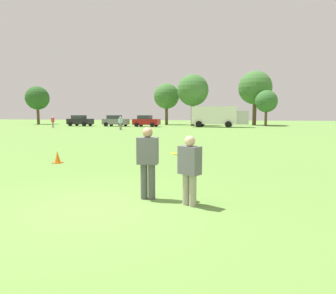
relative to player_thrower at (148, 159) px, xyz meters
name	(u,v)px	position (x,y,z in m)	size (l,w,h in m)	color
ground_plane	(97,209)	(-0.80, -0.96, -0.94)	(189.91, 189.91, 0.00)	#608C3D
player_thrower	(148,159)	(0.00, 0.00, 0.00)	(0.50, 0.32, 1.66)	#4C4C51
player_defender	(190,167)	(1.02, -0.27, -0.10)	(0.53, 0.45, 1.51)	gray
frisbee	(176,154)	(0.64, 0.08, 0.13)	(0.27, 0.27, 0.07)	yellow
traffic_cone	(57,157)	(-5.08, 4.10, -0.71)	(0.32, 0.32, 0.48)	#D8590C
parked_car_near_left	(80,121)	(-24.18, 39.36, -0.01)	(4.26, 2.34, 1.82)	black
parked_car_mid_left	(115,121)	(-17.95, 39.79, -0.01)	(4.26, 2.34, 1.82)	slate
parked_car_center	(146,121)	(-12.49, 39.28, -0.01)	(4.26, 2.34, 1.82)	maroon
box_truck	(219,116)	(-1.14, 40.39, 0.82)	(8.58, 3.22, 3.18)	white
bystander_sideline_watcher	(53,121)	(-24.82, 32.72, 0.01)	(0.53, 0.42, 1.67)	gray
bystander_far_jogger	(120,122)	(-12.63, 29.05, 0.02)	(0.45, 0.54, 1.70)	gray
tree_west_oak	(37,98)	(-37.24, 46.11, 4.23)	(4.62, 4.62, 7.51)	brown
tree_west_maple	(167,96)	(-11.64, 49.56, 4.45)	(4.82, 4.82, 7.84)	brown
tree_center_elm	(193,90)	(-6.04, 45.99, 5.17)	(5.46, 5.46, 8.88)	brown
tree_east_birch	(255,88)	(4.60, 50.81, 5.79)	(6.02, 6.02, 9.78)	brown
tree_east_oak	(266,101)	(6.32, 47.01, 3.20)	(3.70, 3.70, 6.02)	brown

